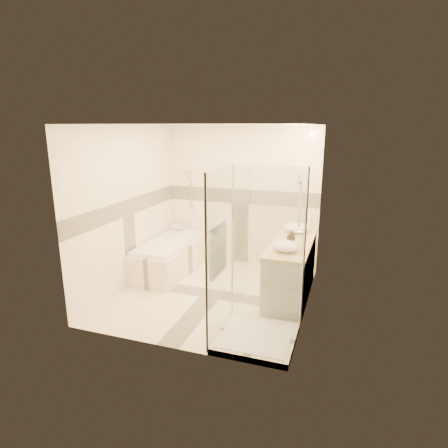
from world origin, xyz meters
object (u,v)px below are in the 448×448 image
(vessel_sink_far, at_px, (286,246))
(shower_enclosure, at_px, (249,298))
(vessel_sink_near, at_px, (297,227))
(amenity_bottle_b, at_px, (291,236))
(vanity, at_px, (291,270))
(bathtub, at_px, (171,254))
(amenity_bottle_a, at_px, (291,237))

(vessel_sink_far, bearing_deg, shower_enclosure, -107.78)
(shower_enclosure, height_order, vessel_sink_far, shower_enclosure)
(vessel_sink_far, bearing_deg, vessel_sink_near, 90.00)
(shower_enclosure, relative_size, amenity_bottle_b, 12.15)
(vessel_sink_near, relative_size, vessel_sink_far, 1.12)
(shower_enclosure, xyz_separation_m, vessel_sink_near, (0.27, 1.85, 0.42))
(shower_enclosure, bearing_deg, vessel_sink_near, 81.59)
(shower_enclosure, bearing_deg, amenity_bottle_b, 78.22)
(vanity, xyz_separation_m, vessel_sink_far, (-0.02, -0.42, 0.49))
(bathtub, distance_m, vessel_sink_near, 2.23)
(shower_enclosure, height_order, vessel_sink_near, shower_enclosure)
(vessel_sink_near, height_order, amenity_bottle_b, amenity_bottle_b)
(amenity_bottle_a, bearing_deg, shower_enclosure, -102.14)
(shower_enclosure, height_order, amenity_bottle_a, shower_enclosure)
(vessel_sink_far, xyz_separation_m, amenity_bottle_b, (0.00, 0.46, 0.01))
(bathtub, xyz_separation_m, vessel_sink_far, (2.13, -0.77, 0.61))
(vessel_sink_near, xyz_separation_m, amenity_bottle_a, (0.00, -0.58, -0.01))
(vanity, height_order, vessel_sink_near, vessel_sink_near)
(vessel_sink_far, bearing_deg, bathtub, 160.12)
(vessel_sink_near, distance_m, vessel_sink_far, 1.00)
(vanity, xyz_separation_m, vessel_sink_near, (-0.02, 0.58, 0.50))
(amenity_bottle_a, height_order, amenity_bottle_b, amenity_bottle_b)
(bathtub, xyz_separation_m, amenity_bottle_a, (2.13, -0.35, 0.62))
(bathtub, bearing_deg, amenity_bottle_a, -9.41)
(vessel_sink_near, bearing_deg, vanity, -88.01)
(shower_enclosure, xyz_separation_m, amenity_bottle_b, (0.27, 1.31, 0.43))
(bathtub, bearing_deg, vanity, -9.25)
(vanity, xyz_separation_m, amenity_bottle_a, (-0.02, -0.00, 0.50))
(bathtub, xyz_separation_m, vessel_sink_near, (2.13, 0.23, 0.62))
(bathtub, distance_m, amenity_bottle_b, 2.24)
(shower_enclosure, distance_m, vessel_sink_far, 0.98)
(vanity, relative_size, vessel_sink_far, 4.60)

